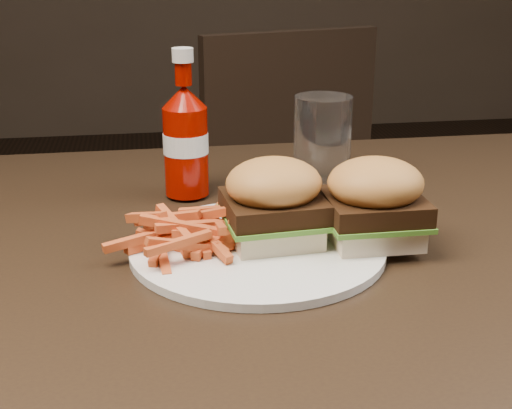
{
  "coord_description": "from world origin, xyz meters",
  "views": [
    {
      "loc": [
        -0.22,
        -0.71,
        1.06
      ],
      "look_at": [
        -0.11,
        -0.02,
        0.8
      ],
      "focal_mm": 50.0,
      "sensor_mm": 36.0,
      "label": 1
    }
  ],
  "objects": [
    {
      "name": "dining_table",
      "position": [
        0.0,
        0.0,
        0.73
      ],
      "size": [
        1.2,
        0.8,
        0.04
      ],
      "primitive_type": "cube",
      "color": "black",
      "rests_on": "ground"
    },
    {
      "name": "chair_far",
      "position": [
        0.05,
        0.97,
        0.43
      ],
      "size": [
        0.53,
        0.53,
        0.04
      ],
      "primitive_type": "cube",
      "rotation": [
        0.0,
        0.0,
        3.42
      ],
      "color": "black",
      "rests_on": "ground"
    },
    {
      "name": "plate",
      "position": [
        -0.11,
        -0.03,
        0.76
      ],
      "size": [
        0.27,
        0.27,
        0.01
      ],
      "primitive_type": "cylinder",
      "color": "white",
      "rests_on": "dining_table"
    },
    {
      "name": "sandwich_half_a",
      "position": [
        -0.09,
        -0.02,
        0.77
      ],
      "size": [
        0.1,
        0.09,
        0.02
      ],
      "primitive_type": "cube",
      "rotation": [
        0.0,
        0.0,
        0.08
      ],
      "color": "#FCE0C1",
      "rests_on": "plate"
    },
    {
      "name": "sandwich_half_b",
      "position": [
        0.02,
        -0.04,
        0.77
      ],
      "size": [
        0.09,
        0.08,
        0.02
      ],
      "primitive_type": "cube",
      "rotation": [
        0.0,
        0.0,
        -0.0
      ],
      "color": "#F6E9C0",
      "rests_on": "plate"
    },
    {
      "name": "fries_pile",
      "position": [
        -0.17,
        -0.02,
        0.78
      ],
      "size": [
        0.14,
        0.14,
        0.05
      ],
      "primitive_type": null,
      "rotation": [
        0.0,
        0.0,
        0.2
      ],
      "color": "red",
      "rests_on": "plate"
    },
    {
      "name": "ketchup_bottle",
      "position": [
        -0.17,
        0.16,
        0.81
      ],
      "size": [
        0.07,
        0.07,
        0.11
      ],
      "primitive_type": "cylinder",
      "rotation": [
        0.0,
        0.0,
        -0.34
      ],
      "color": "#860900",
      "rests_on": "dining_table"
    },
    {
      "name": "tumbler",
      "position": [
        0.02,
        0.2,
        0.81
      ],
      "size": [
        0.1,
        0.1,
        0.12
      ],
      "primitive_type": "cylinder",
      "rotation": [
        0.0,
        0.0,
        -0.34
      ],
      "color": "white",
      "rests_on": "dining_table"
    }
  ]
}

